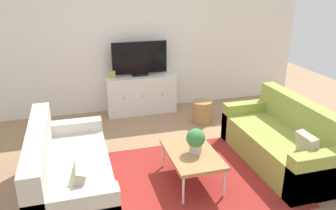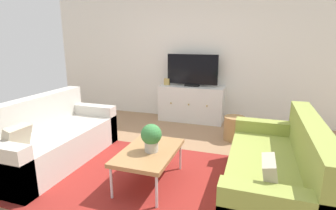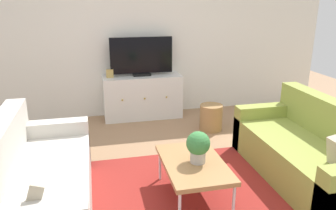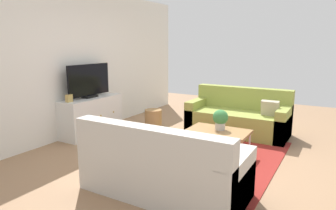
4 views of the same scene
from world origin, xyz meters
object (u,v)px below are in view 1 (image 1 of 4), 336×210
object	(u,v)px
couch_right_side	(285,143)
potted_plant	(196,140)
tv_console	(141,94)
couch_left_side	(65,175)
flat_screen_tv	(140,59)
wicker_basket	(202,112)
mantel_clock	(112,74)
coffee_table	(192,155)

from	to	relation	value
couch_right_side	potted_plant	bearing A→B (deg)	-175.14
tv_console	couch_left_side	bearing A→B (deg)	-120.18
couch_right_side	potted_plant	distance (m)	1.38
flat_screen_tv	wicker_basket	xyz separation A→B (m)	(0.91, -0.81, -0.82)
potted_plant	mantel_clock	distance (m)	2.58
couch_left_side	mantel_clock	bearing A→B (deg)	69.93
couch_right_side	tv_console	world-z (taller)	couch_right_side
couch_right_side	potted_plant	xyz separation A→B (m)	(-1.34, -0.11, 0.29)
potted_plant	flat_screen_tv	world-z (taller)	flat_screen_tv
couch_right_side	mantel_clock	bearing A→B (deg)	130.17
tv_console	wicker_basket	size ratio (longest dim) A/B	3.26
mantel_clock	coffee_table	bearing A→B (deg)	-75.77
couch_right_side	flat_screen_tv	xyz separation A→B (m)	(-1.49, 2.39, 0.73)
potted_plant	tv_console	distance (m)	2.50
tv_console	flat_screen_tv	size ratio (longest dim) A/B	1.27
potted_plant	wicker_basket	bearing A→B (deg)	65.81
couch_left_side	tv_console	size ratio (longest dim) A/B	1.46
couch_left_side	coffee_table	xyz separation A→B (m)	(1.50, -0.10, 0.09)
potted_plant	wicker_basket	world-z (taller)	potted_plant
flat_screen_tv	wicker_basket	bearing A→B (deg)	-41.49
flat_screen_tv	coffee_table	bearing A→B (deg)	-87.38
coffee_table	mantel_clock	xyz separation A→B (m)	(-0.63, 2.48, 0.40)
couch_left_side	coffee_table	world-z (taller)	couch_left_side
flat_screen_tv	mantel_clock	distance (m)	0.57
flat_screen_tv	potted_plant	bearing A→B (deg)	-86.56
couch_left_side	tv_console	bearing A→B (deg)	59.82
couch_left_side	potted_plant	world-z (taller)	couch_left_side
potted_plant	flat_screen_tv	distance (m)	2.55
tv_console	wicker_basket	world-z (taller)	tv_console
couch_left_side	coffee_table	size ratio (longest dim) A/B	2.03
couch_left_side	couch_right_side	bearing A→B (deg)	0.00
coffee_table	tv_console	bearing A→B (deg)	92.64
couch_right_side	wicker_basket	world-z (taller)	couch_right_side
couch_right_side	mantel_clock	size ratio (longest dim) A/B	14.19
mantel_clock	potted_plant	bearing A→B (deg)	-75.06
coffee_table	flat_screen_tv	world-z (taller)	flat_screen_tv
coffee_table	mantel_clock	bearing A→B (deg)	104.23
flat_screen_tv	mantel_clock	size ratio (longest dim) A/B	7.67
potted_plant	tv_console	bearing A→B (deg)	93.46
coffee_table	wicker_basket	distance (m)	1.88
couch_left_side	mantel_clock	size ratio (longest dim) A/B	14.19
tv_console	mantel_clock	bearing A→B (deg)	179.99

